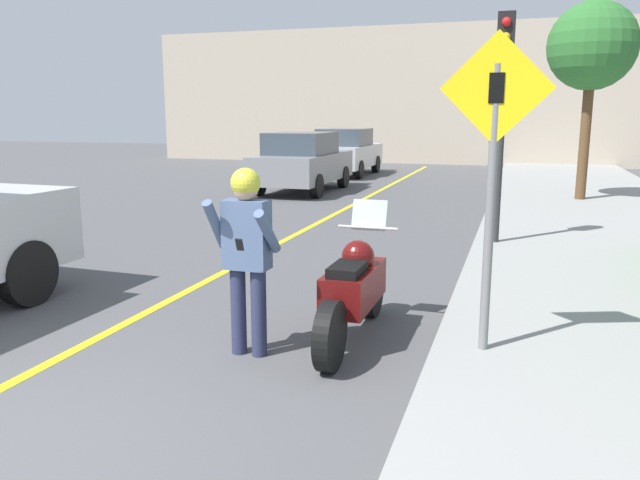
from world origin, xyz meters
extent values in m
cube|color=yellow|center=(-0.60, 6.00, 0.00)|extent=(0.12, 36.00, 0.01)
cube|color=#B2A38E|center=(0.00, 26.00, 3.02)|extent=(28.00, 1.20, 6.04)
cylinder|color=black|center=(1.80, 2.06, 0.31)|extent=(0.14, 0.62, 0.62)
cylinder|color=black|center=(1.80, 3.62, 0.31)|extent=(0.14, 0.62, 0.62)
cube|color=#510C0C|center=(1.80, 2.84, 0.54)|extent=(0.40, 1.07, 0.36)
sphere|color=#510C0C|center=(1.80, 2.98, 0.80)|extent=(0.32, 0.32, 0.32)
cube|color=black|center=(1.80, 2.59, 0.76)|extent=(0.28, 0.48, 0.10)
cylinder|color=silver|center=(1.80, 3.38, 1.02)|extent=(0.62, 0.03, 0.03)
cube|color=silver|center=(1.80, 3.44, 1.14)|extent=(0.36, 0.12, 0.31)
cylinder|color=#282D4C|center=(0.89, 2.19, 0.40)|extent=(0.14, 0.14, 0.81)
cylinder|color=#282D4C|center=(1.09, 2.19, 0.40)|extent=(0.14, 0.14, 0.81)
cube|color=slate|center=(0.99, 2.19, 1.11)|extent=(0.40, 0.22, 0.62)
cylinder|color=slate|center=(0.74, 2.09, 1.21)|extent=(0.09, 0.37, 0.48)
cylinder|color=slate|center=(1.24, 2.07, 1.18)|extent=(0.09, 0.43, 0.43)
sphere|color=tan|center=(0.99, 2.19, 1.52)|extent=(0.22, 0.22, 0.22)
sphere|color=gold|center=(0.99, 2.19, 1.57)|extent=(0.26, 0.26, 0.26)
cube|color=black|center=(1.05, 1.91, 1.08)|extent=(0.06, 0.05, 0.11)
cylinder|color=black|center=(-2.04, 2.79, 0.38)|extent=(0.24, 0.77, 0.76)
cylinder|color=slate|center=(3.03, 2.60, 1.35)|extent=(0.08, 0.08, 2.41)
cube|color=yellow|center=(3.03, 2.58, 2.36)|extent=(0.91, 0.02, 0.91)
cube|color=black|center=(3.03, 2.56, 2.36)|extent=(0.12, 0.01, 0.24)
cylinder|color=#2D2D30|center=(2.93, 7.51, 1.91)|extent=(0.12, 0.12, 3.53)
cube|color=black|center=(2.93, 7.49, 3.30)|extent=(0.26, 0.22, 0.76)
sphere|color=red|center=(2.93, 7.37, 3.52)|extent=(0.14, 0.14, 0.14)
sphere|color=gold|center=(2.93, 7.37, 3.30)|extent=(0.14, 0.14, 0.14)
sphere|color=green|center=(2.93, 7.37, 3.08)|extent=(0.14, 0.14, 0.14)
cylinder|color=brown|center=(4.68, 13.59, 1.58)|extent=(0.24, 0.24, 2.88)
sphere|color=#2D6B2D|center=(4.68, 13.59, 3.74)|extent=(2.05, 2.05, 2.05)
cylinder|color=black|center=(-3.50, 15.41, 0.32)|extent=(0.22, 0.64, 0.64)
cylinder|color=black|center=(-1.84, 15.41, 0.32)|extent=(0.22, 0.64, 0.64)
cylinder|color=black|center=(-3.50, 12.81, 0.32)|extent=(0.22, 0.64, 0.64)
cylinder|color=black|center=(-1.84, 12.81, 0.32)|extent=(0.22, 0.64, 0.64)
cube|color=gray|center=(-2.67, 14.11, 0.70)|extent=(1.80, 4.20, 0.76)
cube|color=#38424C|center=(-2.67, 13.94, 1.38)|extent=(1.58, 2.18, 0.60)
cylinder|color=black|center=(-3.68, 20.65, 0.32)|extent=(0.22, 0.64, 0.64)
cylinder|color=black|center=(-2.02, 20.65, 0.32)|extent=(0.22, 0.64, 0.64)
cylinder|color=black|center=(-3.68, 18.04, 0.32)|extent=(0.22, 0.64, 0.64)
cylinder|color=black|center=(-2.02, 18.04, 0.32)|extent=(0.22, 0.64, 0.64)
cube|color=silver|center=(-2.85, 19.35, 0.70)|extent=(1.80, 4.20, 0.76)
cube|color=#38424C|center=(-2.85, 19.18, 1.38)|extent=(1.58, 2.18, 0.60)
camera|label=1|loc=(3.25, -2.76, 2.15)|focal=35.00mm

